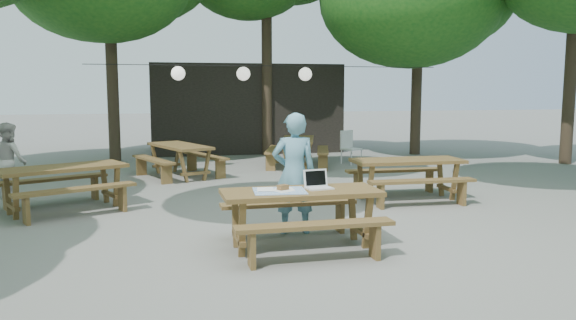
# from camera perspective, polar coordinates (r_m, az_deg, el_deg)

# --- Properties ---
(ground) EXTENTS (80.00, 80.00, 0.00)m
(ground) POSITION_cam_1_polar(r_m,az_deg,el_deg) (8.61, 3.23, -6.39)
(ground) COLOR slate
(ground) RESTS_ON ground
(pavilion) EXTENTS (6.00, 3.00, 2.80)m
(pavilion) POSITION_cam_1_polar(r_m,az_deg,el_deg) (18.75, -4.56, 5.31)
(pavilion) COLOR black
(pavilion) RESTS_ON ground
(main_picnic_table) EXTENTS (2.00, 1.58, 0.75)m
(main_picnic_table) POSITION_cam_1_polar(r_m,az_deg,el_deg) (7.20, 1.31, -5.92)
(main_picnic_table) COLOR brown
(main_picnic_table) RESTS_ON ground
(picnic_table_nw) EXTENTS (2.39, 2.24, 0.75)m
(picnic_table_nw) POSITION_cam_1_polar(r_m,az_deg,el_deg) (10.09, -21.85, -2.63)
(picnic_table_nw) COLOR brown
(picnic_table_nw) RESTS_ON ground
(picnic_table_ne) EXTENTS (2.03, 1.66, 0.75)m
(picnic_table_ne) POSITION_cam_1_polar(r_m,az_deg,el_deg) (10.53, 11.99, -1.87)
(picnic_table_ne) COLOR brown
(picnic_table_ne) RESTS_ON ground
(picnic_table_far_w) EXTENTS (2.17, 2.35, 0.75)m
(picnic_table_far_w) POSITION_cam_1_polar(r_m,az_deg,el_deg) (13.19, -10.91, -0.03)
(picnic_table_far_w) COLOR brown
(picnic_table_far_w) RESTS_ON ground
(picnic_table_far_e) EXTENTS (2.06, 2.27, 0.75)m
(picnic_table_far_e) POSITION_cam_1_polar(r_m,az_deg,el_deg) (14.60, 1.00, 0.80)
(picnic_table_far_e) COLOR brown
(picnic_table_far_e) RESTS_ON ground
(woman) EXTENTS (0.67, 0.48, 1.70)m
(woman) POSITION_cam_1_polar(r_m,az_deg,el_deg) (7.86, 0.62, -1.36)
(woman) COLOR #659FB8
(woman) RESTS_ON ground
(second_person) EXTENTS (0.84, 0.87, 1.42)m
(second_person) POSITION_cam_1_polar(r_m,az_deg,el_deg) (11.62, -26.45, -0.03)
(second_person) COLOR beige
(second_person) RESTS_ON ground
(plastic_chair) EXTENTS (0.58, 0.58, 0.90)m
(plastic_chair) POSITION_cam_1_polar(r_m,az_deg,el_deg) (15.35, 6.41, 0.58)
(plastic_chair) COLOR silver
(plastic_chair) RESTS_ON ground
(laptop) EXTENTS (0.36, 0.31, 0.24)m
(laptop) POSITION_cam_1_polar(r_m,az_deg,el_deg) (7.26, 3.01, -2.41)
(laptop) COLOR white
(laptop) RESTS_ON main_picnic_table
(tabletop_clutter) EXTENTS (0.70, 0.61, 0.08)m
(tabletop_clutter) POSITION_cam_1_polar(r_m,az_deg,el_deg) (7.07, -0.83, -3.07)
(tabletop_clutter) COLOR #3877C0
(tabletop_clutter) RESTS_ON main_picnic_table
(paper_lanterns) EXTENTS (9.00, 0.34, 0.38)m
(paper_lanterns) POSITION_cam_1_polar(r_m,az_deg,el_deg) (14.19, -4.50, 8.75)
(paper_lanterns) COLOR black
(paper_lanterns) RESTS_ON ground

